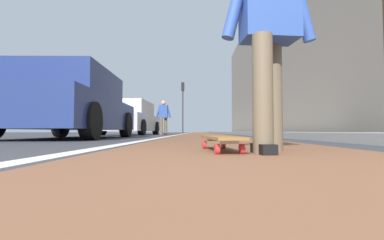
{
  "coord_description": "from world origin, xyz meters",
  "views": [
    {
      "loc": [
        -0.64,
        0.32,
        0.15
      ],
      "look_at": [
        12.97,
        0.55,
        0.73
      ],
      "focal_mm": 25.38,
      "sensor_mm": 36.0,
      "label": 1
    }
  ],
  "objects_px": {
    "parked_car_mid": "(131,119)",
    "traffic_light": "(183,98)",
    "pedestrian_distant": "(164,115)",
    "parked_car_near": "(72,106)",
    "skateboard": "(221,139)",
    "skater_person": "(269,25)"
  },
  "relations": [
    {
      "from": "skateboard",
      "to": "parked_car_near",
      "type": "bearing_deg",
      "value": 37.53
    },
    {
      "from": "traffic_light",
      "to": "pedestrian_distant",
      "type": "xyz_separation_m",
      "value": [
        -12.85,
        0.2,
        -2.34
      ]
    },
    {
      "from": "parked_car_near",
      "to": "pedestrian_distant",
      "type": "relative_size",
      "value": 2.86
    },
    {
      "from": "pedestrian_distant",
      "to": "parked_car_mid",
      "type": "bearing_deg",
      "value": 88.83
    },
    {
      "from": "parked_car_mid",
      "to": "pedestrian_distant",
      "type": "relative_size",
      "value": 2.92
    },
    {
      "from": "skateboard",
      "to": "traffic_light",
      "type": "height_order",
      "value": "traffic_light"
    },
    {
      "from": "skateboard",
      "to": "pedestrian_distant",
      "type": "height_order",
      "value": "pedestrian_distant"
    },
    {
      "from": "skater_person",
      "to": "traffic_light",
      "type": "relative_size",
      "value": 0.35
    },
    {
      "from": "skateboard",
      "to": "traffic_light",
      "type": "distance_m",
      "value": 23.0
    },
    {
      "from": "skater_person",
      "to": "parked_car_mid",
      "type": "distance_m",
      "value": 10.64
    },
    {
      "from": "parked_car_near",
      "to": "parked_car_mid",
      "type": "height_order",
      "value": "parked_car_near"
    },
    {
      "from": "parked_car_near",
      "to": "traffic_light",
      "type": "distance_m",
      "value": 19.07
    },
    {
      "from": "pedestrian_distant",
      "to": "parked_car_near",
      "type": "bearing_deg",
      "value": 167.57
    },
    {
      "from": "parked_car_mid",
      "to": "pedestrian_distant",
      "type": "bearing_deg",
      "value": -91.17
    },
    {
      "from": "skateboard",
      "to": "skater_person",
      "type": "relative_size",
      "value": 0.52
    },
    {
      "from": "parked_car_mid",
      "to": "traffic_light",
      "type": "relative_size",
      "value": 0.96
    },
    {
      "from": "traffic_light",
      "to": "pedestrian_distant",
      "type": "bearing_deg",
      "value": 179.13
    },
    {
      "from": "parked_car_mid",
      "to": "pedestrian_distant",
      "type": "distance_m",
      "value": 1.45
    },
    {
      "from": "parked_car_near",
      "to": "pedestrian_distant",
      "type": "distance_m",
      "value": 6.14
    },
    {
      "from": "skater_person",
      "to": "traffic_light",
      "type": "xyz_separation_m",
      "value": [
        22.88,
        1.82,
        2.28
      ]
    },
    {
      "from": "skater_person",
      "to": "traffic_light",
      "type": "height_order",
      "value": "traffic_light"
    },
    {
      "from": "pedestrian_distant",
      "to": "traffic_light",
      "type": "bearing_deg",
      "value": -0.87
    }
  ]
}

